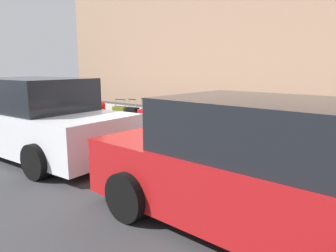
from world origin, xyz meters
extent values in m
plane|color=#333335|center=(0.00, 0.00, 0.00)|extent=(40.00, 40.00, 0.00)
cube|color=#9E9B93|center=(0.00, -2.50, 0.07)|extent=(18.00, 5.00, 0.14)
cube|color=red|center=(-3.00, -0.70, 0.40)|extent=(0.44, 0.25, 0.52)
cube|color=black|center=(-3.00, -0.70, 0.40)|extent=(0.45, 0.05, 0.53)
cylinder|color=gray|center=(-3.19, -0.70, 0.78)|extent=(0.02, 0.02, 0.24)
cylinder|color=gray|center=(-2.81, -0.70, 0.78)|extent=(0.02, 0.02, 0.24)
cylinder|color=black|center=(-3.00, -0.70, 0.90)|extent=(0.38, 0.03, 0.02)
cylinder|color=black|center=(-3.19, -0.70, 0.16)|extent=(0.04, 0.02, 0.04)
cylinder|color=black|center=(-2.80, -0.70, 0.16)|extent=(0.04, 0.02, 0.04)
cube|color=black|center=(-2.43, -0.82, 0.47)|extent=(0.46, 0.26, 0.67)
cube|color=black|center=(-2.43, -0.82, 0.47)|extent=(0.45, 0.07, 0.68)
cylinder|color=gray|center=(-2.62, -0.81, 0.95)|extent=(0.02, 0.02, 0.28)
cylinder|color=gray|center=(-2.24, -0.83, 0.95)|extent=(0.02, 0.02, 0.28)
cylinder|color=black|center=(-2.43, -0.82, 1.08)|extent=(0.38, 0.05, 0.02)
cylinder|color=black|center=(-2.63, -0.81, 0.16)|extent=(0.05, 0.02, 0.04)
cylinder|color=black|center=(-2.23, -0.83, 0.16)|extent=(0.05, 0.02, 0.04)
cube|color=#59601E|center=(-1.86, -0.68, 0.51)|extent=(0.46, 0.25, 0.74)
cube|color=black|center=(-1.86, -0.68, 0.51)|extent=(0.45, 0.07, 0.76)
cylinder|color=gray|center=(-2.05, -0.70, 0.99)|extent=(0.02, 0.02, 0.22)
cylinder|color=gray|center=(-1.67, -0.67, 0.99)|extent=(0.02, 0.02, 0.22)
cylinder|color=black|center=(-1.86, -0.68, 1.10)|extent=(0.38, 0.05, 0.02)
cylinder|color=black|center=(-2.06, -0.70, 0.16)|extent=(0.05, 0.02, 0.04)
cylinder|color=black|center=(-1.67, -0.67, 0.16)|extent=(0.05, 0.02, 0.04)
cube|color=#0F606B|center=(-1.27, -0.79, 0.45)|extent=(0.49, 0.23, 0.62)
cube|color=black|center=(-1.27, -0.79, 0.45)|extent=(0.50, 0.05, 0.63)
cylinder|color=gray|center=(-1.48, -0.78, 0.85)|extent=(0.02, 0.02, 0.18)
cylinder|color=gray|center=(-1.06, -0.80, 0.85)|extent=(0.02, 0.02, 0.18)
cylinder|color=black|center=(-1.27, -0.79, 0.94)|extent=(0.43, 0.04, 0.02)
cylinder|color=black|center=(-1.49, -0.78, 0.16)|extent=(0.04, 0.02, 0.04)
cylinder|color=black|center=(-1.05, -0.80, 0.16)|extent=(0.04, 0.02, 0.04)
cube|color=maroon|center=(-0.67, -0.78, 0.46)|extent=(0.48, 0.28, 0.64)
cube|color=black|center=(-0.67, -0.78, 0.46)|extent=(0.48, 0.08, 0.65)
cylinder|color=gray|center=(-0.87, -0.80, 0.90)|extent=(0.02, 0.02, 0.24)
cylinder|color=gray|center=(-0.47, -0.76, 0.90)|extent=(0.02, 0.02, 0.24)
cylinder|color=black|center=(-0.67, -0.78, 1.02)|extent=(0.41, 0.06, 0.02)
cylinder|color=black|center=(-0.88, -0.80, 0.16)|extent=(0.05, 0.02, 0.04)
cylinder|color=black|center=(-0.46, -0.76, 0.16)|extent=(0.05, 0.02, 0.04)
cube|color=navy|center=(-0.12, -0.78, 0.47)|extent=(0.38, 0.26, 0.67)
cube|color=black|center=(-0.12, -0.78, 0.47)|extent=(0.39, 0.05, 0.68)
cylinder|color=gray|center=(-0.28, -0.78, 0.95)|extent=(0.02, 0.02, 0.29)
cylinder|color=gray|center=(0.04, -0.79, 0.95)|extent=(0.02, 0.02, 0.29)
cylinder|color=black|center=(-0.12, -0.78, 1.09)|extent=(0.32, 0.03, 0.02)
cylinder|color=black|center=(-0.28, -0.78, 0.16)|extent=(0.04, 0.02, 0.04)
cylinder|color=black|center=(0.05, -0.79, 0.16)|extent=(0.04, 0.02, 0.04)
cube|color=#9EA0A8|center=(0.44, -0.67, 0.47)|extent=(0.50, 0.29, 0.66)
cube|color=black|center=(0.44, -0.67, 0.47)|extent=(0.50, 0.08, 0.68)
cylinder|color=gray|center=(0.23, -0.68, 0.95)|extent=(0.02, 0.02, 0.28)
cylinder|color=gray|center=(0.65, -0.66, 0.95)|extent=(0.02, 0.02, 0.28)
cylinder|color=black|center=(0.44, -0.67, 1.09)|extent=(0.42, 0.05, 0.02)
cylinder|color=black|center=(0.22, -0.68, 0.16)|extent=(0.05, 0.02, 0.04)
cylinder|color=black|center=(0.66, -0.66, 0.16)|extent=(0.05, 0.02, 0.04)
cube|color=red|center=(1.00, -0.79, 0.48)|extent=(0.40, 0.27, 0.69)
cube|color=black|center=(1.00, -0.79, 0.48)|extent=(0.40, 0.06, 0.70)
cylinder|color=gray|center=(0.84, -0.78, 0.97)|extent=(0.02, 0.02, 0.28)
cylinder|color=gray|center=(1.17, -0.79, 0.97)|extent=(0.02, 0.02, 0.28)
cylinder|color=black|center=(1.00, -0.79, 1.11)|extent=(0.33, 0.04, 0.02)
cylinder|color=black|center=(0.83, -0.78, 0.16)|extent=(0.04, 0.02, 0.04)
cylinder|color=black|center=(1.17, -0.79, 0.16)|extent=(0.04, 0.02, 0.04)
cube|color=black|center=(1.49, -0.78, 0.49)|extent=(0.35, 0.22, 0.71)
cube|color=black|center=(1.49, -0.78, 0.49)|extent=(0.35, 0.05, 0.72)
cylinder|color=gray|center=(1.35, -0.77, 0.96)|extent=(0.02, 0.02, 0.22)
cylinder|color=gray|center=(1.64, -0.78, 0.96)|extent=(0.02, 0.02, 0.22)
cylinder|color=black|center=(1.49, -0.78, 1.07)|extent=(0.28, 0.03, 0.02)
cylinder|color=black|center=(1.35, -0.77, 0.16)|extent=(0.04, 0.02, 0.04)
cylinder|color=black|center=(1.64, -0.78, 0.16)|extent=(0.04, 0.02, 0.04)
cube|color=#59601E|center=(2.00, -0.80, 0.48)|extent=(0.44, 0.28, 0.69)
cube|color=black|center=(2.00, -0.80, 0.48)|extent=(0.43, 0.08, 0.70)
cylinder|color=gray|center=(1.82, -0.81, 0.93)|extent=(0.02, 0.02, 0.20)
cylinder|color=gray|center=(2.18, -0.78, 0.93)|extent=(0.02, 0.02, 0.20)
cylinder|color=black|center=(2.00, -0.80, 1.03)|extent=(0.36, 0.06, 0.02)
cylinder|color=black|center=(1.82, -0.81, 0.16)|extent=(0.05, 0.02, 0.04)
cylinder|color=black|center=(2.19, -0.78, 0.16)|extent=(0.05, 0.02, 0.04)
cylinder|color=red|center=(2.75, -0.74, 0.45)|extent=(0.20, 0.20, 0.62)
sphere|color=red|center=(2.75, -0.74, 0.81)|extent=(0.21, 0.21, 0.21)
cylinder|color=red|center=(2.90, -0.74, 0.48)|extent=(0.09, 0.10, 0.09)
cylinder|color=red|center=(2.60, -0.74, 0.48)|extent=(0.09, 0.10, 0.09)
cylinder|color=#333338|center=(3.23, -0.59, 0.61)|extent=(0.14, 0.14, 0.95)
cube|color=#AD1619|center=(-3.25, 1.77, 0.56)|extent=(4.39, 2.00, 0.77)
cube|color=black|center=(-3.25, 1.77, 1.26)|extent=(2.31, 1.77, 0.63)
cylinder|color=black|center=(-1.88, 2.64, 0.32)|extent=(0.65, 0.25, 0.64)
cylinder|color=black|center=(-1.95, 0.80, 0.32)|extent=(0.65, 0.25, 0.64)
cube|color=silver|center=(1.93, 1.77, 0.60)|extent=(4.74, 2.09, 0.84)
cube|color=black|center=(1.93, 1.77, 1.36)|extent=(2.51, 1.81, 0.69)
cylinder|color=black|center=(3.42, 0.93, 0.32)|extent=(0.65, 0.26, 0.64)
cylinder|color=black|center=(0.44, 2.61, 0.32)|extent=(0.65, 0.26, 0.64)
cylinder|color=black|center=(0.54, 0.77, 0.32)|extent=(0.65, 0.26, 0.64)
camera|label=1|loc=(-4.64, 5.20, 1.93)|focal=33.47mm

